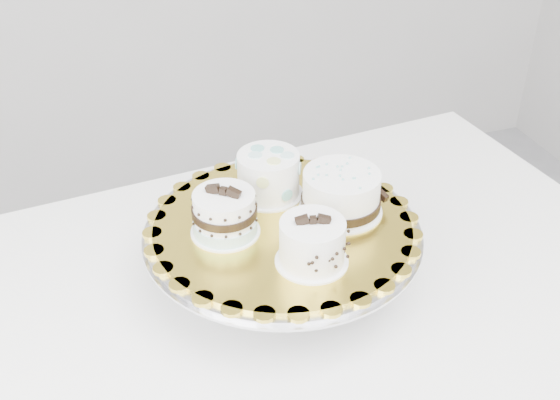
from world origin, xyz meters
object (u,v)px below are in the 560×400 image
object	(u,v)px
table	(277,338)
cake_dots	(268,174)
cake_swirl	(312,244)
cake_ribbon	(342,194)
cake_board	(283,226)
cake_banded	(225,215)
cake_stand	(282,246)

from	to	relation	value
table	cake_dots	size ratio (longest dim) A/B	11.37
cake_swirl	cake_ribbon	world-z (taller)	cake_swirl
cake_board	table	bearing A→B (deg)	-119.30
cake_dots	cake_board	bearing A→B (deg)	-108.09
cake_swirl	cake_ribbon	distance (m)	0.13
cake_swirl	cake_banded	world-z (taller)	cake_banded
cake_board	cake_swirl	world-z (taller)	cake_swirl
cake_banded	cake_ribbon	distance (m)	0.18
cake_banded	cake_ribbon	bearing A→B (deg)	37.31
cake_board	cake_dots	distance (m)	0.09
cake_board	cake_banded	world-z (taller)	cake_banded
cake_stand	cake_dots	size ratio (longest dim) A/B	3.51
cake_board	cake_banded	bearing A→B (deg)	174.76
table	cake_swirl	bearing A→B (deg)	-68.43
cake_board	cake_ribbon	xyz separation A→B (m)	(0.09, 0.00, 0.03)
cake_board	cake_swirl	size ratio (longest dim) A/B	3.51
cake_banded	table	bearing A→B (deg)	2.66
cake_swirl	cake_ribbon	xyz separation A→B (m)	(0.09, 0.10, -0.00)
table	cake_banded	xyz separation A→B (m)	(-0.06, 0.05, 0.22)
cake_dots	cake_ribbon	bearing A→B (deg)	-55.91
cake_stand	cake_ribbon	xyz separation A→B (m)	(0.09, 0.00, 0.07)
cake_stand	cake_dots	xyz separation A→B (m)	(0.01, 0.08, 0.08)
cake_swirl	cake_dots	distance (m)	0.18
cake_swirl	table	bearing A→B (deg)	132.13
cake_swirl	cake_ribbon	size ratio (longest dim) A/B	0.73
cake_swirl	cake_banded	distance (m)	0.14
cake_banded	cake_dots	bearing A→B (deg)	78.51
cake_board	cake_ribbon	distance (m)	0.10
cake_swirl	cake_stand	bearing A→B (deg)	110.13
cake_dots	cake_ribbon	size ratio (longest dim) A/B	0.79
cake_board	cake_ribbon	bearing A→B (deg)	2.68
cake_stand	cake_swirl	size ratio (longest dim) A/B	3.81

